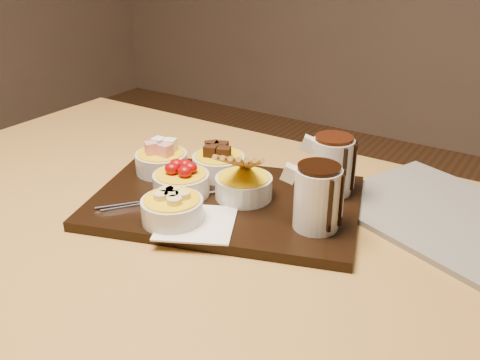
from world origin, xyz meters
The scene contains 12 objects.
dining_table centered at (0.00, 0.00, 0.65)m, with size 1.20×0.80×0.75m.
serving_board centered at (0.08, 0.05, 0.76)m, with size 0.46×0.30×0.02m, color black.
napkin centered at (0.10, -0.05, 0.77)m, with size 0.12×0.12×0.00m, color white.
bowl_marshmallows centered at (-0.08, 0.07, 0.79)m, with size 0.10×0.10×0.04m, color silver.
bowl_cake centered at (0.02, 0.12, 0.79)m, with size 0.10×0.10×0.04m, color silver.
bowl_strawberries centered at (0.01, 0.02, 0.79)m, with size 0.10×0.10×0.04m, color silver.
bowl_biscotti centered at (0.11, 0.07, 0.79)m, with size 0.10×0.10×0.04m, color silver.
bowl_bananas centered at (0.06, -0.07, 0.79)m, with size 0.10×0.10×0.04m, color silver.
pitcher_dark_chocolate centered at (0.26, 0.04, 0.82)m, with size 0.07×0.07×0.10m, color silver.
pitcher_milk_chocolate centered at (0.23, 0.17, 0.82)m, with size 0.07×0.07×0.10m, color silver.
fondue_skewers centered at (0.01, -0.01, 0.77)m, with size 0.26×0.03×0.01m, color silver, non-canonical shape.
newspaper centered at (0.42, 0.22, 0.76)m, with size 0.35×0.28×0.01m, color beige.
Camera 1 is at (0.56, -0.64, 1.20)m, focal length 40.00 mm.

